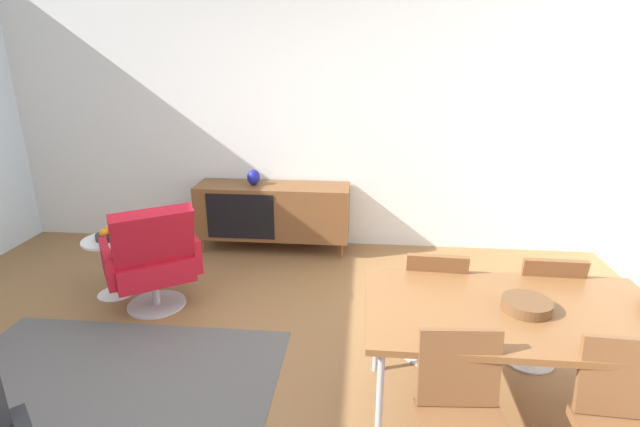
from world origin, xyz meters
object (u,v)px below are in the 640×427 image
at_px(dining_chair_back_right, 540,304).
at_px(side_table_round, 111,260).
at_px(sideboard, 273,211).
at_px(vase_cobalt, 254,177).
at_px(fruit_bowl, 108,235).
at_px(wooden_bowl_on_table, 527,305).
at_px(lounge_chair_red, 152,258).
at_px(dining_table, 514,316).
at_px(dining_chair_front_left, 462,420).
at_px(dining_chair_back_left, 432,299).

height_order(dining_chair_back_right, side_table_round, dining_chair_back_right).
relative_size(sideboard, vase_cobalt, 9.86).
xyz_separation_m(side_table_round, fruit_bowl, (0.00, -0.00, 0.24)).
relative_size(vase_cobalt, wooden_bowl_on_table, 0.62).
bearing_deg(lounge_chair_red, dining_table, -22.30).
bearing_deg(dining_chair_front_left, fruit_bowl, 145.59).
xyz_separation_m(dining_chair_back_right, dining_chair_back_left, (-0.70, 0.00, 0.00)).
relative_size(sideboard, dining_chair_back_right, 1.87).
height_order(dining_chair_back_right, lounge_chair_red, lounge_chair_red).
bearing_deg(dining_chair_back_right, vase_cobalt, 141.99).
bearing_deg(fruit_bowl, vase_cobalt, 47.81).
bearing_deg(dining_chair_front_left, wooden_bowl_on_table, 53.47).
bearing_deg(vase_cobalt, sideboard, -0.55).
bearing_deg(wooden_bowl_on_table, dining_chair_back_left, 125.78).
bearing_deg(side_table_round, fruit_bowl, -5.85).
xyz_separation_m(dining_chair_back_right, dining_chair_front_left, (-0.70, -1.12, 0.00)).
xyz_separation_m(sideboard, side_table_round, (-1.22, -1.12, -0.12)).
relative_size(dining_chair_front_left, side_table_round, 1.65).
relative_size(dining_table, dining_chair_back_left, 1.87).
relative_size(vase_cobalt, dining_chair_back_right, 0.19).
height_order(dining_chair_back_left, dining_chair_front_left, same).
bearing_deg(side_table_round, lounge_chair_red, -24.66).
distance_m(lounge_chair_red, fruit_bowl, 0.54).
bearing_deg(sideboard, dining_chair_front_left, -63.98).
xyz_separation_m(dining_chair_back_left, lounge_chair_red, (-2.17, 0.47, -0.00)).
bearing_deg(lounge_chair_red, side_table_round, 155.34).
relative_size(dining_table, wooden_bowl_on_table, 6.15).
bearing_deg(lounge_chair_red, vase_cobalt, 68.29).
bearing_deg(side_table_round, dining_table, -22.68).
distance_m(sideboard, dining_chair_back_left, 2.32).
distance_m(lounge_chair_red, side_table_round, 0.55).
bearing_deg(sideboard, dining_table, -53.06).
bearing_deg(side_table_round, dining_chair_back_left, -14.73).
relative_size(sideboard, dining_chair_back_left, 1.87).
relative_size(vase_cobalt, lounge_chair_red, 0.17).
height_order(wooden_bowl_on_table, dining_chair_front_left, dining_chair_front_left).
bearing_deg(side_table_round, vase_cobalt, 47.76).
height_order(dining_chair_back_left, side_table_round, dining_chair_back_left).
height_order(wooden_bowl_on_table, dining_chair_back_right, dining_chair_back_right).
height_order(dining_table, wooden_bowl_on_table, wooden_bowl_on_table).
height_order(dining_chair_front_left, fruit_bowl, dining_chair_front_left).
distance_m(dining_chair_back_right, side_table_round, 3.43).
bearing_deg(side_table_round, wooden_bowl_on_table, -22.42).
bearing_deg(vase_cobalt, fruit_bowl, -132.19).
xyz_separation_m(wooden_bowl_on_table, fruit_bowl, (-3.06, 1.26, -0.21)).
distance_m(dining_table, fruit_bowl, 3.26).
distance_m(sideboard, dining_chair_front_left, 3.27).
xyz_separation_m(wooden_bowl_on_table, dining_chair_front_left, (-0.41, -0.55, -0.30)).
xyz_separation_m(dining_chair_back_right, fruit_bowl, (-3.35, 0.70, 0.09)).
height_order(vase_cobalt, dining_chair_back_left, vase_cobalt).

